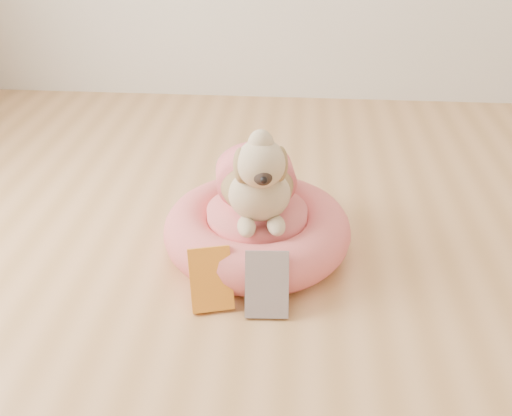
# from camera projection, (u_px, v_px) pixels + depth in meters

# --- Properties ---
(floor) EXTENTS (4.50, 4.50, 0.00)m
(floor) POSITION_uv_depth(u_px,v_px,m) (286.00, 372.00, 1.58)
(floor) COLOR tan
(floor) RESTS_ON ground
(pet_bed) EXTENTS (0.67, 0.67, 0.17)m
(pet_bed) POSITION_uv_depth(u_px,v_px,m) (257.00, 230.00, 2.06)
(pet_bed) COLOR #F86961
(pet_bed) RESTS_ON floor
(dog) EXTENTS (0.41, 0.54, 0.36)m
(dog) POSITION_uv_depth(u_px,v_px,m) (257.00, 162.00, 1.92)
(dog) COLOR brown
(dog) RESTS_ON pet_bed
(book_yellow) EXTENTS (0.16, 0.15, 0.19)m
(book_yellow) POSITION_uv_depth(u_px,v_px,m) (211.00, 279.00, 1.79)
(book_yellow) COLOR #F0AD19
(book_yellow) RESTS_ON floor
(book_white) EXTENTS (0.14, 0.12, 0.19)m
(book_white) POSITION_uv_depth(u_px,v_px,m) (267.00, 284.00, 1.76)
(book_white) COLOR white
(book_white) RESTS_ON floor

